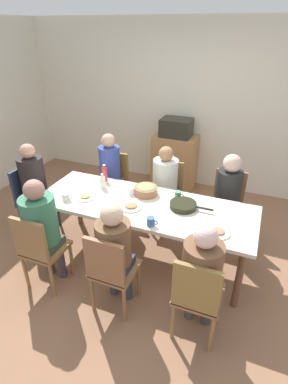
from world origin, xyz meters
The scene contains 30 objects.
ground_plane centered at (0.00, 0.00, 0.00)m, with size 7.00×7.00×0.00m, color #8D6247.
wall_back centered at (0.00, 2.21, 1.30)m, with size 6.08×0.12×2.60m, color silver.
dining_table centered at (0.00, 0.00, 0.68)m, with size 2.41×0.86×0.75m.
chair_0 centered at (-0.80, -0.81, 0.51)m, with size 0.40×0.40×0.90m.
person_0 centered at (-0.80, -0.72, 0.74)m, with size 0.34×0.34×1.23m.
chair_1 centered at (0.00, 0.81, 0.51)m, with size 0.40×0.40×0.90m.
person_1 centered at (0.00, 0.72, 0.70)m, with size 0.32×0.32×1.16m.
chair_2 centered at (-0.80, 0.81, 0.51)m, with size 0.40×0.40×0.90m.
person_2 centered at (-0.80, 0.72, 0.72)m, with size 0.30×0.30×1.22m.
chair_3 centered at (-1.58, 0.00, 0.51)m, with size 0.40×0.40×0.90m.
person_3 centered at (-1.49, 0.00, 0.74)m, with size 0.31×0.31×1.24m.
chair_4 centered at (0.80, 0.81, 0.51)m, with size 0.40×0.40×0.90m.
person_4 centered at (0.80, 0.72, 0.71)m, with size 0.30×0.30×1.18m.
chair_5 centered at (0.80, -0.81, 0.51)m, with size 0.40×0.40×0.90m.
person_5 centered at (0.80, -0.72, 0.70)m, with size 0.33×0.33×1.16m.
chair_6 centered at (0.00, -0.81, 0.51)m, with size 0.40×0.40×0.90m.
person_6 centered at (0.00, -0.72, 0.70)m, with size 0.32×0.32×1.16m.
plate_0 centered at (-0.10, -0.12, 0.76)m, with size 0.24×0.24×0.04m.
plate_1 centered at (-0.66, -0.13, 0.76)m, with size 0.21×0.21×0.04m.
plate_2 centered at (0.84, -0.23, 0.76)m, with size 0.23×0.23×0.04m.
bowl_0 centered at (-0.06, 0.21, 0.81)m, with size 0.27×0.27×0.11m.
serving_pan centered at (0.42, 0.09, 0.78)m, with size 0.47×0.29×0.06m.
cup_0 centered at (0.31, 0.25, 0.80)m, with size 0.11×0.07×0.09m.
cup_1 centered at (0.21, -0.35, 0.80)m, with size 0.11×0.08×0.09m.
cup_2 centered at (-0.21, 0.16, 0.79)m, with size 0.13×0.09×0.08m.
cup_3 centered at (-0.84, -0.24, 0.79)m, with size 0.13×0.09×0.08m.
bottle_0 centered at (-0.60, 0.17, 0.84)m, with size 0.07×0.07×0.18m.
bottle_1 centered at (-0.67, 0.34, 0.85)m, with size 0.06×0.06×0.22m.
side_cabinet centered at (-0.22, 1.91, 0.45)m, with size 0.70×0.44×0.90m, color #B2804E.
microwave centered at (-0.22, 1.91, 1.04)m, with size 0.48×0.36×0.28m, color #2C2B23.
Camera 1 is at (1.06, -2.61, 2.47)m, focal length 28.21 mm.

